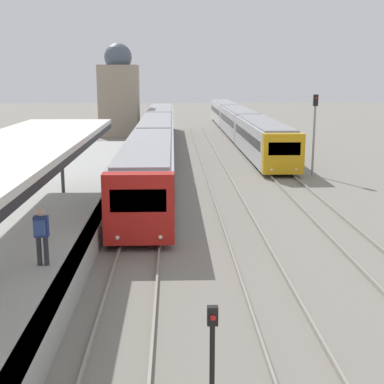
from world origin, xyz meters
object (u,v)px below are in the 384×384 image
Objects in this scene: person_on_platform at (41,232)px; signal_post_near at (212,349)px; train_far at (239,121)px; signal_mast_far at (314,125)px; train_near at (157,136)px.

person_on_platform is 7.20m from signal_post_near.
train_far is 8.96× the size of signal_mast_far.
train_far reaches higher than person_on_platform.
train_near is 1.01× the size of train_far.
person_on_platform is 0.33× the size of signal_mast_far.
person_on_platform is 0.04× the size of train_near.
person_on_platform reaches higher than signal_post_near.
signal_post_near is 25.65m from signal_mast_far.
train_far is at bearing 95.50° from signal_mast_far.
person_on_platform is 22.50m from signal_mast_far.
signal_mast_far is at bearing -38.40° from train_near.
signal_post_near is (1.94, -32.25, -0.34)m from train_near.
train_near reaches higher than person_on_platform.
train_far is at bearing 75.34° from person_on_platform.
signal_mast_far reaches higher than signal_post_near.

